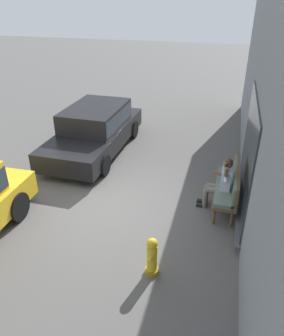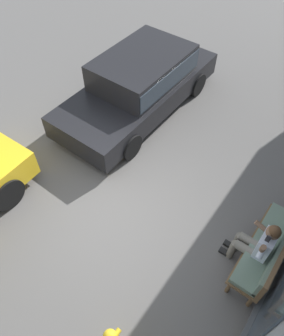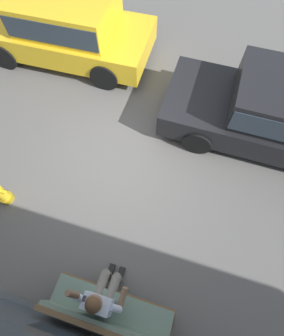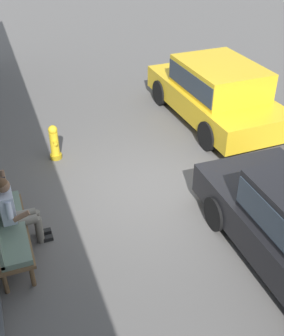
{
  "view_description": "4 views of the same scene",
  "coord_description": "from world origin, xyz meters",
  "px_view_note": "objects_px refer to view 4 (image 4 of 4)",
  "views": [
    {
      "loc": [
        6.23,
        2.6,
        4.67
      ],
      "look_at": [
        -0.61,
        0.75,
        0.84
      ],
      "focal_mm": 35.0,
      "sensor_mm": 36.0,
      "label": 1
    },
    {
      "loc": [
        2.46,
        2.6,
        5.64
      ],
      "look_at": [
        -0.57,
        0.37,
        1.09
      ],
      "focal_mm": 35.0,
      "sensor_mm": 36.0,
      "label": 2
    },
    {
      "loc": [
        -1.22,
        2.6,
        4.87
      ],
      "look_at": [
        -0.6,
        0.57,
        0.8
      ],
      "focal_mm": 28.0,
      "sensor_mm": 36.0,
      "label": 3
    },
    {
      "loc": [
        -6.3,
        2.6,
        4.96
      ],
      "look_at": [
        -0.8,
        0.55,
        1.12
      ],
      "focal_mm": 45.0,
      "sensor_mm": 36.0,
      "label": 4
    }
  ],
  "objects_px": {
    "fire_hydrant": "(54,143)",
    "parked_car_mid": "(216,90)",
    "person_on_phone": "(15,210)",
    "bench": "(3,225)"
  },
  "relations": [
    {
      "from": "bench",
      "to": "person_on_phone",
      "type": "xyz_separation_m",
      "value": [
        0.16,
        -0.22,
        0.13
      ]
    },
    {
      "from": "parked_car_mid",
      "to": "fire_hydrant",
      "type": "bearing_deg",
      "value": 96.25
    },
    {
      "from": "fire_hydrant",
      "to": "parked_car_mid",
      "type": "bearing_deg",
      "value": -83.75
    },
    {
      "from": "fire_hydrant",
      "to": "person_on_phone",
      "type": "bearing_deg",
      "value": 156.99
    },
    {
      "from": "parked_car_mid",
      "to": "fire_hydrant",
      "type": "distance_m",
      "value": 4.26
    },
    {
      "from": "bench",
      "to": "parked_car_mid",
      "type": "xyz_separation_m",
      "value": [
        3.13,
        -5.5,
        0.26
      ]
    },
    {
      "from": "person_on_phone",
      "to": "fire_hydrant",
      "type": "relative_size",
      "value": 1.66
    },
    {
      "from": "bench",
      "to": "fire_hydrant",
      "type": "xyz_separation_m",
      "value": [
        2.66,
        -1.29,
        -0.19
      ]
    },
    {
      "from": "person_on_phone",
      "to": "bench",
      "type": "bearing_deg",
      "value": 125.59
    },
    {
      "from": "bench",
      "to": "fire_hydrant",
      "type": "bearing_deg",
      "value": -25.79
    }
  ]
}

